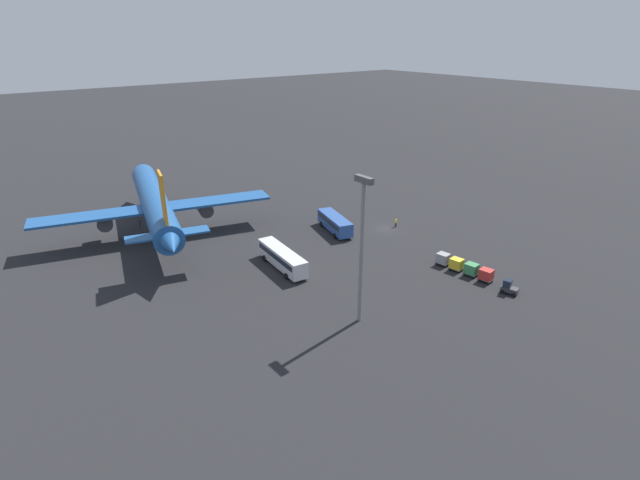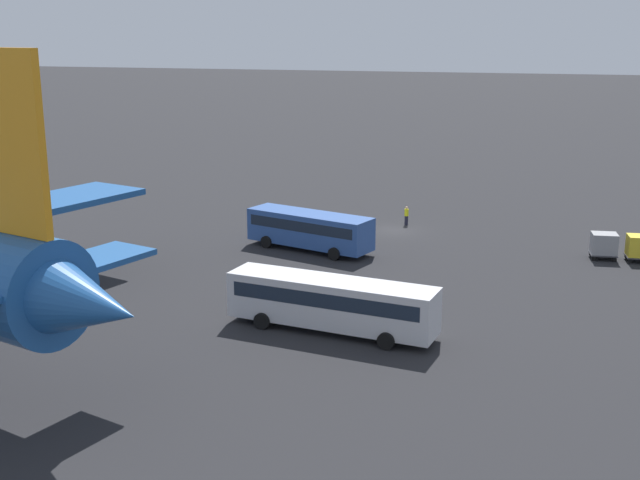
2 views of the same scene
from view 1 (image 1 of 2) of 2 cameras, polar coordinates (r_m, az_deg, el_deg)
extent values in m
plane|color=#232326|center=(98.81, 7.45, 1.31)|extent=(600.00, 600.00, 0.00)
cylinder|color=#1E5193|center=(98.53, -18.42, 4.15)|extent=(40.72, 15.00, 4.87)
cone|color=#1E5193|center=(119.28, -19.56, 7.16)|extent=(6.35, 5.83, 4.63)
cone|color=#1E5193|center=(78.04, -16.67, -0.50)|extent=(7.23, 5.84, 4.38)
cube|color=#1E5193|center=(96.70, -25.17, 2.38)|extent=(9.87, 19.50, 0.44)
cube|color=#1E5193|center=(98.30, -11.41, 4.48)|extent=(9.87, 19.50, 0.44)
cube|color=orange|center=(79.17, -17.53, 4.63)|extent=(4.04, 1.38, 7.79)
cube|color=#1E5193|center=(80.71, -17.01, 0.62)|extent=(5.96, 12.97, 0.28)
cylinder|color=#38383D|center=(98.25, -23.40, 2.02)|extent=(5.41, 3.83, 2.68)
cylinder|color=#38383D|center=(99.45, -13.08, 3.60)|extent=(5.41, 3.83, 2.68)
cylinder|color=#38383D|center=(113.44, -18.93, 4.15)|extent=(0.50, 0.50, 3.90)
cylinder|color=black|center=(113.90, -18.84, 3.44)|extent=(1.00, 0.71, 0.90)
cylinder|color=#38383D|center=(97.87, -19.80, 1.10)|extent=(0.50, 0.50, 3.90)
cylinder|color=black|center=(98.40, -19.69, 0.29)|extent=(1.00, 0.71, 0.90)
cylinder|color=#38383D|center=(98.30, -16.15, 1.67)|extent=(0.50, 0.50, 3.90)
cylinder|color=black|center=(98.83, -16.06, 0.86)|extent=(1.00, 0.71, 0.90)
cube|color=#2D5199|center=(96.13, 1.71, 2.00)|extent=(11.02, 5.60, 2.61)
cube|color=#192333|center=(95.97, 1.71, 2.25)|extent=(10.21, 5.41, 0.83)
cylinder|color=black|center=(98.86, 0.13, 1.83)|extent=(1.04, 0.56, 1.00)
cylinder|color=black|center=(99.96, 1.71, 2.07)|extent=(1.04, 0.56, 1.00)
cylinder|color=black|center=(93.23, 1.69, 0.48)|extent=(1.04, 0.56, 1.00)
cylinder|color=black|center=(94.40, 3.34, 0.74)|extent=(1.04, 0.56, 1.00)
cube|color=silver|center=(81.47, -4.34, -2.02)|extent=(12.83, 3.99, 2.72)
cube|color=#192333|center=(81.27, -4.35, -1.72)|extent=(11.83, 3.92, 0.87)
cylinder|color=black|center=(84.67, -6.38, -2.08)|extent=(1.03, 0.41, 1.00)
cylinder|color=black|center=(85.75, -4.72, -1.67)|extent=(1.03, 0.41, 1.00)
cylinder|color=black|center=(78.34, -3.88, -4.14)|extent=(1.03, 0.41, 1.00)
cylinder|color=black|center=(79.51, -2.12, -3.67)|extent=(1.03, 0.41, 1.00)
cube|color=#333338|center=(79.16, 20.85, -5.30)|extent=(2.67, 1.92, 0.70)
cube|color=#192333|center=(78.84, 20.65, -4.65)|extent=(1.37, 1.43, 1.10)
cylinder|color=black|center=(78.87, 20.09, -5.58)|extent=(0.64, 0.38, 0.60)
cylinder|color=black|center=(80.09, 20.38, -5.18)|extent=(0.64, 0.38, 0.60)
cylinder|color=black|center=(78.55, 21.25, -5.88)|extent=(0.64, 0.38, 0.60)
cylinder|color=black|center=(79.78, 21.53, -5.47)|extent=(0.64, 0.38, 0.60)
cylinder|color=#1E1E2D|center=(99.88, 8.66, 1.74)|extent=(0.32, 0.32, 0.85)
cylinder|color=yellow|center=(99.62, 8.68, 2.14)|extent=(0.38, 0.38, 0.65)
sphere|color=tan|center=(99.46, 8.70, 2.38)|extent=(0.24, 0.24, 0.24)
cube|color=#38383D|center=(81.60, 18.39, -4.27)|extent=(2.22, 1.95, 0.10)
cube|color=#B72D28|center=(81.23, 18.47, -3.73)|extent=(2.11, 1.86, 1.60)
cylinder|color=black|center=(81.44, 17.70, -4.41)|extent=(0.37, 0.17, 0.36)
cylinder|color=black|center=(82.50, 18.10, -4.10)|extent=(0.37, 0.17, 0.36)
cylinder|color=black|center=(80.90, 18.65, -4.73)|extent=(0.37, 0.17, 0.36)
cylinder|color=black|center=(81.96, 19.05, -4.42)|extent=(0.37, 0.17, 0.36)
cube|color=#38383D|center=(82.77, 16.85, -3.67)|extent=(2.22, 1.95, 0.10)
cube|color=#38844C|center=(82.41, 16.92, -3.14)|extent=(2.11, 1.86, 1.60)
cylinder|color=black|center=(82.64, 16.16, -3.80)|extent=(0.37, 0.17, 0.36)
cylinder|color=black|center=(83.68, 16.58, -3.51)|extent=(0.37, 0.17, 0.36)
cylinder|color=black|center=(82.06, 17.09, -4.12)|extent=(0.37, 0.17, 0.36)
cylinder|color=black|center=(83.11, 17.50, -3.82)|extent=(0.37, 0.17, 0.36)
cube|color=#38383D|center=(83.86, 15.27, -3.12)|extent=(2.22, 1.95, 0.10)
cube|color=gold|center=(83.50, 15.33, -2.60)|extent=(2.11, 1.86, 1.60)
cylinder|color=black|center=(83.76, 14.59, -3.25)|extent=(0.37, 0.17, 0.36)
cylinder|color=black|center=(84.79, 15.03, -2.97)|extent=(0.37, 0.17, 0.36)
cylinder|color=black|center=(83.13, 15.50, -3.56)|extent=(0.37, 0.17, 0.36)
cylinder|color=black|center=(84.17, 15.92, -3.27)|extent=(0.37, 0.17, 0.36)
cube|color=#38383D|center=(85.19, 13.84, -2.54)|extent=(2.22, 1.95, 0.10)
cube|color=gray|center=(84.83, 13.89, -2.02)|extent=(2.11, 1.86, 1.60)
cylinder|color=black|center=(85.11, 13.16, -2.67)|extent=(0.37, 0.17, 0.36)
cylinder|color=black|center=(86.12, 13.61, -2.40)|extent=(0.37, 0.17, 0.36)
cylinder|color=black|center=(84.45, 14.04, -2.97)|extent=(0.37, 0.17, 0.36)
cylinder|color=black|center=(85.47, 14.48, -2.69)|extent=(0.37, 0.17, 0.36)
cylinder|color=slate|center=(63.61, 4.75, -1.78)|extent=(0.50, 0.50, 19.16)
cube|color=#4C4C4C|center=(60.14, 5.06, 6.89)|extent=(2.80, 0.70, 0.80)
camera|label=2|loc=(52.28, -37.34, -3.34)|focal=45.00mm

